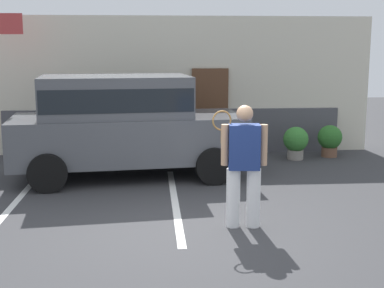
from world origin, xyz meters
The scene contains 8 objects.
ground_plane centered at (0.00, 0.00, 0.00)m, with size 40.00×40.00×0.00m, color #38383A.
parking_stripe_0 centered at (-2.87, 1.50, 0.00)m, with size 0.12×4.40×0.01m, color silver.
parking_stripe_1 centered at (-0.16, 1.50, 0.00)m, with size 0.12×4.40×0.01m, color silver.
house_frontage centered at (0.01, 5.92, 1.58)m, with size 9.89×0.40×3.36m.
parked_suv centered at (-1.11, 3.36, 1.15)m, with size 4.78×2.57×2.05m.
tennis_player_man centered at (0.78, 0.13, 0.94)m, with size 0.80×0.32×1.80m.
potted_plant_by_porch centered at (2.83, 4.75, 0.43)m, with size 0.59×0.59×0.77m.
potted_plant_secondary centered at (3.74, 5.00, 0.43)m, with size 0.58×0.58×0.77m.
Camera 1 is at (-0.54, -7.24, 2.59)m, focal length 49.44 mm.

